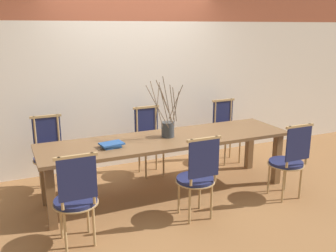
% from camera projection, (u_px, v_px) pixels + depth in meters
% --- Properties ---
extents(ground_plane, '(16.00, 16.00, 0.00)m').
position_uv_depth(ground_plane, '(168.00, 193.00, 4.76)').
color(ground_plane, olive).
extents(wall_rear, '(12.00, 0.06, 3.20)m').
position_uv_depth(wall_rear, '(133.00, 58.00, 5.45)').
color(wall_rear, silver).
rests_on(wall_rear, ground_plane).
extents(dining_table, '(3.11, 0.82, 0.73)m').
position_uv_depth(dining_table, '(168.00, 144.00, 4.59)').
color(dining_table, brown).
rests_on(dining_table, ground_plane).
extents(chair_near_leftend, '(0.43, 0.43, 0.96)m').
position_uv_depth(chair_near_leftend, '(76.00, 197.00, 3.49)').
color(chair_near_leftend, '#1E234C').
rests_on(chair_near_leftend, ground_plane).
extents(chair_near_left, '(0.43, 0.43, 0.96)m').
position_uv_depth(chair_near_left, '(198.00, 175.00, 4.00)').
color(chair_near_left, '#1E234C').
rests_on(chair_near_left, ground_plane).
extents(chair_near_center, '(0.43, 0.43, 0.96)m').
position_uv_depth(chair_near_center, '(289.00, 159.00, 4.49)').
color(chair_near_center, '#1E234C').
rests_on(chair_near_center, ground_plane).
extents(chair_far_leftend, '(0.43, 0.43, 0.96)m').
position_uv_depth(chair_far_leftend, '(50.00, 152.00, 4.74)').
color(chair_far_leftend, '#1E234C').
rests_on(chair_far_leftend, ground_plane).
extents(chair_far_left, '(0.43, 0.43, 0.96)m').
position_uv_depth(chair_far_left, '(150.00, 139.00, 5.28)').
color(chair_far_left, '#1E234C').
rests_on(chair_far_left, ground_plane).
extents(chair_far_center, '(0.43, 0.43, 0.96)m').
position_uv_depth(chair_far_center, '(227.00, 129.00, 5.78)').
color(chair_far_center, '#1E234C').
rests_on(chair_far_center, ground_plane).
extents(vase_centerpiece, '(0.41, 0.43, 0.75)m').
position_uv_depth(vase_centerpiece, '(168.00, 128.00, 4.58)').
color(vase_centerpiece, '#33383D').
rests_on(vase_centerpiece, dining_table).
extents(book_stack, '(0.28, 0.21, 0.05)m').
position_uv_depth(book_stack, '(111.00, 145.00, 4.21)').
color(book_stack, '#234C8C').
rests_on(book_stack, dining_table).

